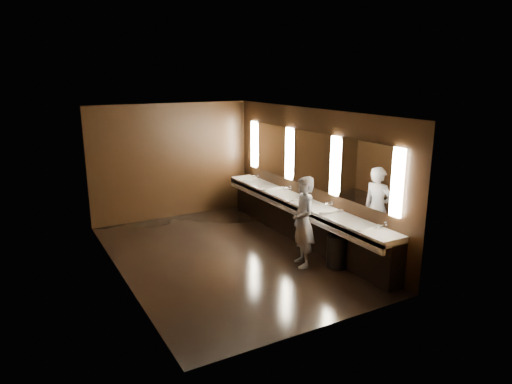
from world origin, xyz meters
The scene contains 10 objects.
floor centered at (0.00, 0.00, 0.00)m, with size 6.00×6.00×0.00m, color black.
ceiling centered at (0.00, 0.00, 2.80)m, with size 4.00×6.00×0.02m, color #2D2D2B.
wall_back centered at (0.00, 3.00, 1.40)m, with size 4.00×0.02×2.80m, color black.
wall_front centered at (0.00, -3.00, 1.40)m, with size 4.00×0.02×2.80m, color black.
wall_left centered at (-2.00, 0.00, 1.40)m, with size 0.02×6.00×2.80m, color black.
wall_right centered at (2.00, 0.00, 1.40)m, with size 0.02×6.00×2.80m, color black.
sink_counter centered at (1.79, 0.00, 0.50)m, with size 0.55×5.40×1.01m.
mirror_band centered at (1.98, 0.00, 1.75)m, with size 0.06×5.03×1.15m.
person centered at (1.06, -1.08, 0.85)m, with size 0.62×0.41×1.69m, color #99B4E5.
trash_bin centered at (1.58, -1.45, 0.31)m, with size 0.40×0.40×0.62m, color black.
Camera 1 is at (-3.57, -7.56, 3.47)m, focal length 32.00 mm.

